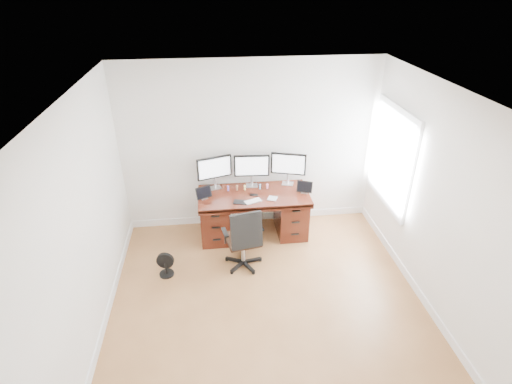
{
  "coord_description": "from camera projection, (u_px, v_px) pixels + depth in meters",
  "views": [
    {
      "loc": [
        -0.59,
        -3.52,
        3.74
      ],
      "look_at": [
        0.0,
        1.5,
        0.95
      ],
      "focal_mm": 28.0,
      "sensor_mm": 36.0,
      "label": 1
    }
  ],
  "objects": [
    {
      "name": "figurine_pink",
      "position": [
        267.0,
        186.0,
        6.26
      ],
      "size": [
        0.04,
        0.04,
        0.09
      ],
      "color": "pink",
      "rests_on": "desk"
    },
    {
      "name": "back_wall",
      "position": [
        250.0,
        147.0,
        6.23
      ],
      "size": [
        4.0,
        0.1,
        2.7
      ],
      "primitive_type": "cube",
      "color": "white",
      "rests_on": "ground"
    },
    {
      "name": "desk",
      "position": [
        254.0,
        212.0,
        6.32
      ],
      "size": [
        1.7,
        0.8,
        0.75
      ],
      "color": "#42170D",
      "rests_on": "ground"
    },
    {
      "name": "figurine_brown",
      "position": [
        237.0,
        187.0,
        6.21
      ],
      "size": [
        0.04,
        0.04,
        0.09
      ],
      "color": "brown",
      "rests_on": "desk"
    },
    {
      "name": "trackpad",
      "position": [
        272.0,
        198.0,
        6.0
      ],
      "size": [
        0.18,
        0.18,
        0.01
      ],
      "primitive_type": "cube",
      "rotation": [
        0.0,
        0.0,
        -0.4
      ],
      "color": "#BABDC2",
      "rests_on": "desk"
    },
    {
      "name": "floor_fan",
      "position": [
        166.0,
        265.0,
        5.55
      ],
      "size": [
        0.25,
        0.21,
        0.35
      ],
      "rotation": [
        0.0,
        0.0,
        -0.15
      ],
      "color": "black",
      "rests_on": "ground"
    },
    {
      "name": "monitor_center",
      "position": [
        252.0,
        167.0,
        6.2
      ],
      "size": [
        0.55,
        0.15,
        0.53
      ],
      "rotation": [
        0.0,
        0.0,
        -0.07
      ],
      "color": "silver",
      "rests_on": "desk"
    },
    {
      "name": "monitor_left",
      "position": [
        214.0,
        169.0,
        6.14
      ],
      "size": [
        0.54,
        0.2,
        0.53
      ],
      "rotation": [
        0.0,
        0.0,
        0.3
      ],
      "color": "silver",
      "rests_on": "desk"
    },
    {
      "name": "drawing_tablet",
      "position": [
        240.0,
        202.0,
        5.91
      ],
      "size": [
        0.23,
        0.17,
        0.01
      ],
      "primitive_type": "cube",
      "rotation": [
        0.0,
        0.0,
        -0.24
      ],
      "color": "black",
      "rests_on": "desk"
    },
    {
      "name": "tablet_left",
      "position": [
        204.0,
        194.0,
        5.97
      ],
      "size": [
        0.25,
        0.16,
        0.19
      ],
      "rotation": [
        0.0,
        0.0,
        0.43
      ],
      "color": "silver",
      "rests_on": "desk"
    },
    {
      "name": "right_wall",
      "position": [
        443.0,
        210.0,
        4.57
      ],
      "size": [
        0.1,
        4.5,
        2.7
      ],
      "color": "white",
      "rests_on": "ground"
    },
    {
      "name": "tablet_right",
      "position": [
        305.0,
        188.0,
        6.13
      ],
      "size": [
        0.25,
        0.15,
        0.19
      ],
      "rotation": [
        0.0,
        0.0,
        -0.38
      ],
      "color": "silver",
      "rests_on": "desk"
    },
    {
      "name": "keyboard",
      "position": [
        253.0,
        201.0,
        5.92
      ],
      "size": [
        0.27,
        0.19,
        0.01
      ],
      "primitive_type": "cube",
      "rotation": [
        0.0,
        0.0,
        0.37
      ],
      "color": "white",
      "rests_on": "desk"
    },
    {
      "name": "office_chair",
      "position": [
        244.0,
        248.0,
        5.63
      ],
      "size": [
        0.61,
        0.61,
        0.98
      ],
      "rotation": [
        0.0,
        0.0,
        0.18
      ],
      "color": "black",
      "rests_on": "ground"
    },
    {
      "name": "figurine_blue",
      "position": [
        260.0,
        186.0,
        6.25
      ],
      "size": [
        0.04,
        0.04,
        0.09
      ],
      "color": "#599DE0",
      "rests_on": "desk"
    },
    {
      "name": "ground",
      "position": [
        270.0,
        317.0,
        4.93
      ],
      "size": [
        4.5,
        4.5,
        0.0
      ],
      "primitive_type": "plane",
      "color": "#926138",
      "rests_on": "ground"
    },
    {
      "name": "monitor_right",
      "position": [
        288.0,
        165.0,
        6.26
      ],
      "size": [
        0.54,
        0.19,
        0.53
      ],
      "rotation": [
        0.0,
        0.0,
        -0.3
      ],
      "color": "silver",
      "rests_on": "desk"
    },
    {
      "name": "figurine_purple",
      "position": [
        228.0,
        188.0,
        6.2
      ],
      "size": [
        0.04,
        0.04,
        0.09
      ],
      "color": "#7E5FD7",
      "rests_on": "desk"
    },
    {
      "name": "phone",
      "position": [
        254.0,
        195.0,
        6.1
      ],
      "size": [
        0.14,
        0.09,
        0.01
      ],
      "primitive_type": "cube",
      "rotation": [
        0.0,
        0.0,
        -0.25
      ],
      "color": "black",
      "rests_on": "desk"
    },
    {
      "name": "figurine_yellow",
      "position": [
        245.0,
        187.0,
        6.22
      ],
      "size": [
        0.04,
        0.04,
        0.09
      ],
      "color": "#D9CE6D",
      "rests_on": "desk"
    }
  ]
}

